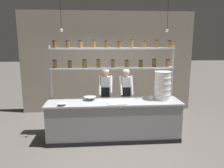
{
  "coord_description": "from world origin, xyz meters",
  "views": [
    {
      "loc": [
        -0.43,
        -4.84,
        2.29
      ],
      "look_at": [
        -0.03,
        0.2,
        1.28
      ],
      "focal_mm": 35.0,
      "sensor_mm": 36.0,
      "label": 1
    }
  ],
  "objects_px": {
    "container_stack": "(162,86)",
    "serving_cup_front": "(151,98)",
    "chef_center": "(126,94)",
    "cutting_board": "(117,103)",
    "spice_shelf_unit": "(113,60)",
    "prep_bowl_center_front": "(62,104)",
    "chef_left": "(106,94)",
    "prep_bowl_near_left": "(90,98)"
  },
  "relations": [
    {
      "from": "prep_bowl_center_front",
      "to": "serving_cup_front",
      "type": "height_order",
      "value": "serving_cup_front"
    },
    {
      "from": "container_stack",
      "to": "prep_bowl_center_front",
      "type": "bearing_deg",
      "value": -172.07
    },
    {
      "from": "chef_left",
      "to": "spice_shelf_unit",
      "type": "bearing_deg",
      "value": -63.08
    },
    {
      "from": "spice_shelf_unit",
      "to": "chef_left",
      "type": "bearing_deg",
      "value": 110.51
    },
    {
      "from": "chef_left",
      "to": "serving_cup_front",
      "type": "height_order",
      "value": "chef_left"
    },
    {
      "from": "prep_bowl_center_front",
      "to": "chef_center",
      "type": "bearing_deg",
      "value": 34.58
    },
    {
      "from": "prep_bowl_near_left",
      "to": "serving_cup_front",
      "type": "xyz_separation_m",
      "value": [
        1.43,
        -0.11,
        0.01
      ]
    },
    {
      "from": "prep_bowl_near_left",
      "to": "prep_bowl_center_front",
      "type": "xyz_separation_m",
      "value": [
        -0.59,
        -0.4,
        -0.01
      ]
    },
    {
      "from": "chef_left",
      "to": "container_stack",
      "type": "xyz_separation_m",
      "value": [
        1.3,
        -0.68,
        0.34
      ]
    },
    {
      "from": "prep_bowl_center_front",
      "to": "serving_cup_front",
      "type": "relative_size",
      "value": 1.97
    },
    {
      "from": "serving_cup_front",
      "to": "chef_center",
      "type": "bearing_deg",
      "value": 122.43
    },
    {
      "from": "prep_bowl_center_front",
      "to": "serving_cup_front",
      "type": "xyz_separation_m",
      "value": [
        2.02,
        0.29,
        0.02
      ]
    },
    {
      "from": "cutting_board",
      "to": "prep_bowl_near_left",
      "type": "bearing_deg",
      "value": 148.23
    },
    {
      "from": "spice_shelf_unit",
      "to": "prep_bowl_center_front",
      "type": "distance_m",
      "value": 1.57
    },
    {
      "from": "container_stack",
      "to": "spice_shelf_unit",
      "type": "bearing_deg",
      "value": 166.7
    },
    {
      "from": "prep_bowl_center_front",
      "to": "container_stack",
      "type": "bearing_deg",
      "value": 7.93
    },
    {
      "from": "chef_center",
      "to": "cutting_board",
      "type": "xyz_separation_m",
      "value": [
        -0.34,
        -1.02,
        0.04
      ]
    },
    {
      "from": "container_stack",
      "to": "serving_cup_front",
      "type": "distance_m",
      "value": 0.4
    },
    {
      "from": "serving_cup_front",
      "to": "prep_bowl_near_left",
      "type": "bearing_deg",
      "value": 175.44
    },
    {
      "from": "chef_center",
      "to": "container_stack",
      "type": "height_order",
      "value": "container_stack"
    },
    {
      "from": "chef_center",
      "to": "prep_bowl_center_front",
      "type": "distance_m",
      "value": 1.86
    },
    {
      "from": "spice_shelf_unit",
      "to": "cutting_board",
      "type": "relative_size",
      "value": 7.43
    },
    {
      "from": "chef_center",
      "to": "container_stack",
      "type": "relative_size",
      "value": 2.34
    },
    {
      "from": "serving_cup_front",
      "to": "prep_bowl_center_front",
      "type": "bearing_deg",
      "value": -171.83
    },
    {
      "from": "spice_shelf_unit",
      "to": "container_stack",
      "type": "relative_size",
      "value": 4.43
    },
    {
      "from": "spice_shelf_unit",
      "to": "prep_bowl_center_front",
      "type": "relative_size",
      "value": 14.95
    },
    {
      "from": "spice_shelf_unit",
      "to": "serving_cup_front",
      "type": "bearing_deg",
      "value": -18.98
    },
    {
      "from": "cutting_board",
      "to": "serving_cup_front",
      "type": "distance_m",
      "value": 0.87
    },
    {
      "from": "chef_left",
      "to": "cutting_board",
      "type": "distance_m",
      "value": 0.99
    },
    {
      "from": "spice_shelf_unit",
      "to": "chef_center",
      "type": "xyz_separation_m",
      "value": [
        0.39,
        0.46,
        -0.95
      ]
    },
    {
      "from": "cutting_board",
      "to": "prep_bowl_center_front",
      "type": "distance_m",
      "value": 1.19
    },
    {
      "from": "cutting_board",
      "to": "spice_shelf_unit",
      "type": "bearing_deg",
      "value": 95.15
    },
    {
      "from": "prep_bowl_near_left",
      "to": "prep_bowl_center_front",
      "type": "relative_size",
      "value": 1.5
    },
    {
      "from": "spice_shelf_unit",
      "to": "serving_cup_front",
      "type": "xyz_separation_m",
      "value": [
        0.88,
        -0.3,
        -0.87
      ]
    },
    {
      "from": "chef_left",
      "to": "chef_center",
      "type": "distance_m",
      "value": 0.55
    },
    {
      "from": "chef_center",
      "to": "prep_bowl_center_front",
      "type": "xyz_separation_m",
      "value": [
        -1.53,
        -1.05,
        0.05
      ]
    },
    {
      "from": "chef_center",
      "to": "container_stack",
      "type": "distance_m",
      "value": 1.12
    },
    {
      "from": "chef_left",
      "to": "container_stack",
      "type": "distance_m",
      "value": 1.51
    },
    {
      "from": "chef_left",
      "to": "serving_cup_front",
      "type": "relative_size",
      "value": 15.88
    },
    {
      "from": "spice_shelf_unit",
      "to": "prep_bowl_near_left",
      "type": "distance_m",
      "value": 1.06
    },
    {
      "from": "container_stack",
      "to": "prep_bowl_near_left",
      "type": "distance_m",
      "value": 1.73
    },
    {
      "from": "spice_shelf_unit",
      "to": "chef_left",
      "type": "height_order",
      "value": "spice_shelf_unit"
    }
  ]
}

